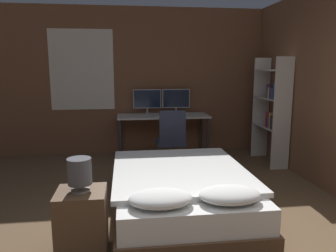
# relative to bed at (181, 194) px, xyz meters

# --- Properties ---
(wall_back) EXTENTS (12.00, 0.08, 2.70)m
(wall_back) POSITION_rel_bed_xyz_m (0.16, 2.87, 1.09)
(wall_back) COLOR brown
(wall_back) RESTS_ON ground_plane
(bed) EXTENTS (1.45, 1.98, 0.59)m
(bed) POSITION_rel_bed_xyz_m (0.00, 0.00, 0.00)
(bed) COLOR brown
(bed) RESTS_ON ground_plane
(nightstand) EXTENTS (0.41, 0.40, 0.59)m
(nightstand) POSITION_rel_bed_xyz_m (-0.97, -0.64, 0.04)
(nightstand) COLOR brown
(nightstand) RESTS_ON ground_plane
(bedside_lamp) EXTENTS (0.20, 0.20, 0.29)m
(bedside_lamp) POSITION_rel_bed_xyz_m (-0.97, -0.64, 0.50)
(bedside_lamp) COLOR gray
(bedside_lamp) RESTS_ON nightstand
(desk) EXTENTS (1.64, 0.63, 0.76)m
(desk) POSITION_rel_bed_xyz_m (0.09, 2.49, 0.42)
(desk) COLOR beige
(desk) RESTS_ON ground_plane
(monitor_left) EXTENTS (0.52, 0.16, 0.45)m
(monitor_left) POSITION_rel_bed_xyz_m (-0.18, 2.70, 0.76)
(monitor_left) COLOR #B7B7BC
(monitor_left) RESTS_ON desk
(monitor_right) EXTENTS (0.52, 0.16, 0.45)m
(monitor_right) POSITION_rel_bed_xyz_m (0.36, 2.70, 0.76)
(monitor_right) COLOR #B7B7BC
(monitor_right) RESTS_ON desk
(keyboard) EXTENTS (0.34, 0.13, 0.02)m
(keyboard) POSITION_rel_bed_xyz_m (0.09, 2.28, 0.51)
(keyboard) COLOR #B7B7BC
(keyboard) RESTS_ON desk
(computer_mouse) EXTENTS (0.07, 0.05, 0.04)m
(computer_mouse) POSITION_rel_bed_xyz_m (0.36, 2.28, 0.52)
(computer_mouse) COLOR #B7B7BC
(computer_mouse) RESTS_ON desk
(office_chair) EXTENTS (0.52, 0.52, 0.96)m
(office_chair) POSITION_rel_bed_xyz_m (0.14, 1.78, 0.11)
(office_chair) COLOR black
(office_chair) RESTS_ON ground_plane
(bookshelf) EXTENTS (0.30, 0.84, 1.78)m
(bookshelf) POSITION_rel_bed_xyz_m (1.85, 1.77, 0.72)
(bookshelf) COLOR beige
(bookshelf) RESTS_ON ground_plane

